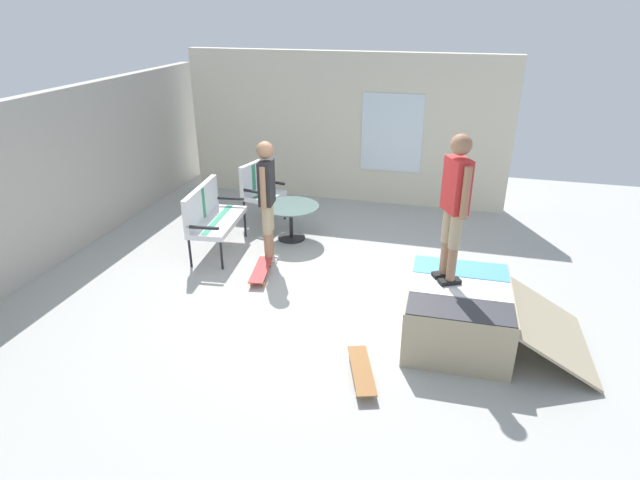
% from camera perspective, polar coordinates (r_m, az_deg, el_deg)
% --- Properties ---
extents(ground_plane, '(12.00, 12.00, 0.10)m').
position_cam_1_polar(ground_plane, '(6.92, -0.26, -6.43)').
color(ground_plane, '#A8A8A3').
extents(back_wall_cinderblock, '(9.00, 0.20, 2.39)m').
position_cam_1_polar(back_wall_cinderblock, '(8.31, -28.13, 5.37)').
color(back_wall_cinderblock, '#ADA89E').
rests_on(back_wall_cinderblock, ground_plane).
extents(house_facade, '(0.23, 6.00, 2.73)m').
position_cam_1_polar(house_facade, '(9.98, 2.73, 12.02)').
color(house_facade, beige).
rests_on(house_facade, ground_plane).
extents(skate_ramp, '(1.41, 2.01, 0.66)m').
position_cam_1_polar(skate_ramp, '(6.14, 15.03, -7.65)').
color(skate_ramp, tan).
rests_on(skate_ramp, ground_plane).
extents(patio_bench, '(1.30, 0.67, 1.02)m').
position_cam_1_polar(patio_bench, '(8.05, -11.86, 2.87)').
color(patio_bench, black).
rests_on(patio_bench, ground_plane).
extents(patio_chair_near_house, '(0.73, 0.68, 1.02)m').
position_cam_1_polar(patio_chair_near_house, '(9.09, -6.72, 5.71)').
color(patio_chair_near_house, black).
rests_on(patio_chair_near_house, ground_plane).
extents(patio_table, '(0.90, 0.90, 0.57)m').
position_cam_1_polar(patio_table, '(8.38, -3.17, 2.70)').
color(patio_table, black).
rests_on(patio_table, ground_plane).
extents(person_watching, '(0.48, 0.27, 1.79)m').
position_cam_1_polar(person_watching, '(7.43, -5.80, 5.11)').
color(person_watching, silver).
rests_on(person_watching, ground_plane).
extents(person_skater, '(0.43, 0.34, 1.65)m').
position_cam_1_polar(person_skater, '(5.69, 14.46, 4.29)').
color(person_skater, black).
rests_on(person_skater, skate_ramp).
extents(skateboard_by_bench, '(0.82, 0.33, 0.10)m').
position_cam_1_polar(skateboard_by_bench, '(7.39, -6.41, -3.26)').
color(skateboard_by_bench, '#B23838').
rests_on(skateboard_by_bench, ground_plane).
extents(skateboard_spare, '(0.82, 0.44, 0.10)m').
position_cam_1_polar(skateboard_spare, '(5.51, 4.55, -13.94)').
color(skateboard_spare, brown).
rests_on(skateboard_spare, ground_plane).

